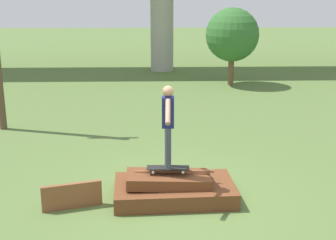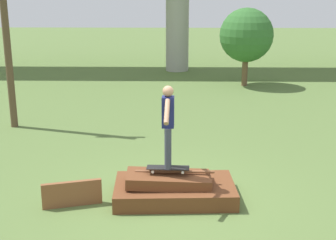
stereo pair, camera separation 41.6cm
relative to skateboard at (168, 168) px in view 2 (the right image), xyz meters
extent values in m
plane|color=#567038|center=(0.13, 0.06, -0.65)|extent=(80.00, 80.00, 0.00)
cube|color=brown|center=(0.13, 0.06, -0.50)|extent=(2.35, 1.43, 0.31)
cube|color=brown|center=(0.01, 0.00, -0.24)|extent=(1.63, 0.76, 0.28)
cylinder|color=brown|center=(0.13, 0.06, -0.10)|extent=(1.51, 0.06, 0.06)
cube|color=brown|center=(-1.78, -0.30, -0.41)|extent=(1.08, 0.39, 0.48)
cube|color=black|center=(0.00, 0.00, 0.01)|extent=(0.81, 0.26, 0.01)
cylinder|color=silver|center=(0.28, 0.09, -0.05)|extent=(0.05, 0.03, 0.05)
cylinder|color=silver|center=(0.28, -0.11, -0.05)|extent=(0.05, 0.03, 0.05)
cylinder|color=silver|center=(-0.28, 0.11, -0.05)|extent=(0.05, 0.03, 0.05)
cylinder|color=silver|center=(-0.28, -0.09, -0.05)|extent=(0.05, 0.03, 0.05)
cylinder|color=#383D4C|center=(0.00, 0.08, 0.41)|extent=(0.12, 0.12, 0.79)
cylinder|color=#383D4C|center=(0.00, -0.08, 0.41)|extent=(0.12, 0.12, 0.79)
cube|color=#191E51|center=(0.00, 0.00, 1.09)|extent=(0.23, 0.22, 0.57)
sphere|color=#A37556|center=(0.00, 0.00, 1.48)|extent=(0.20, 0.20, 0.20)
cylinder|color=#A37556|center=(0.01, 0.34, 1.18)|extent=(0.11, 0.52, 0.38)
cylinder|color=#A37556|center=(-0.01, -0.34, 1.18)|extent=(0.11, 0.52, 0.38)
cylinder|color=#A8A59E|center=(0.13, 14.60, 1.96)|extent=(1.10, 1.10, 5.23)
cylinder|color=brown|center=(-4.61, 4.82, 2.52)|extent=(0.20, 0.20, 6.35)
cylinder|color=brown|center=(2.93, 10.94, -0.08)|extent=(0.24, 0.24, 1.16)
sphere|color=#336B2D|center=(2.93, 10.94, 1.43)|extent=(2.18, 2.18, 2.18)
camera|label=1|loc=(-0.23, -8.22, 3.27)|focal=50.00mm
camera|label=2|loc=(0.18, -8.22, 3.27)|focal=50.00mm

